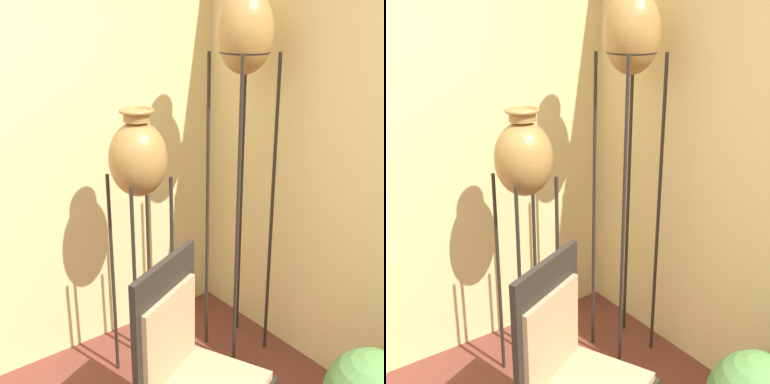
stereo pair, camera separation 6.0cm
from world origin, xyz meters
TOP-DOWN VIEW (x-y plane):
  - vase_stand_tall at (1.43, 1.09)m, footprint 0.30×0.30m
  - vase_stand_medium at (0.83, 1.22)m, footprint 0.31×0.31m
  - chair at (0.61, 0.49)m, footprint 0.64×0.62m

SIDE VIEW (x-z plane):
  - chair at x=0.61m, z-range 0.05..1.12m
  - vase_stand_medium at x=0.83m, z-range 0.50..2.08m
  - vase_stand_tall at x=1.43m, z-range 0.76..3.00m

